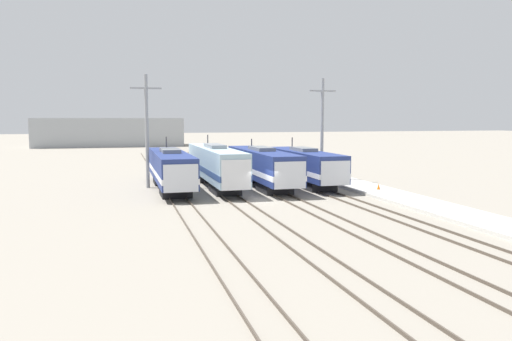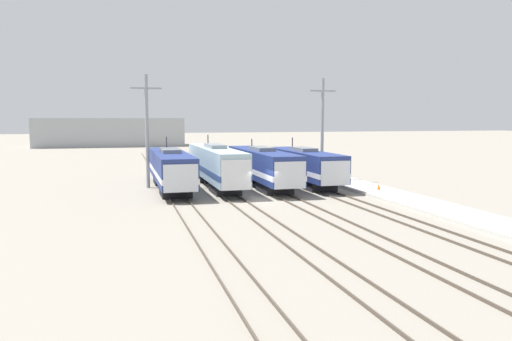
{
  "view_description": "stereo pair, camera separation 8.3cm",
  "coord_description": "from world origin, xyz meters",
  "px_view_note": "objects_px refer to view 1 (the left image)",
  "views": [
    {
      "loc": [
        -11.63,
        -40.68,
        6.95
      ],
      "look_at": [
        -0.27,
        0.88,
        2.43
      ],
      "focal_mm": 35.0,
      "sensor_mm": 36.0,
      "label": 1
    },
    {
      "loc": [
        -11.55,
        -40.71,
        6.95
      ],
      "look_at": [
        -0.27,
        0.88,
        2.43
      ],
      "focal_mm": 35.0,
      "sensor_mm": 36.0,
      "label": 2
    }
  ],
  "objects_px": {
    "locomotive_center_right": "(263,166)",
    "locomotive_far_right": "(305,166)",
    "traffic_cone": "(379,186)",
    "catenary_tower_left": "(147,129)",
    "locomotive_far_left": "(171,169)",
    "catenary_tower_right": "(322,128)",
    "locomotive_center_left": "(216,165)"
  },
  "relations": [
    {
      "from": "locomotive_center_right",
      "to": "locomotive_far_right",
      "type": "xyz_separation_m",
      "value": [
        4.61,
        0.15,
        -0.07
      ]
    },
    {
      "from": "locomotive_center_right",
      "to": "traffic_cone",
      "type": "xyz_separation_m",
      "value": [
        9.4,
        -6.63,
        -1.51
      ]
    },
    {
      "from": "traffic_cone",
      "to": "locomotive_center_right",
      "type": "bearing_deg",
      "value": 144.82
    },
    {
      "from": "locomotive_far_right",
      "to": "traffic_cone",
      "type": "xyz_separation_m",
      "value": [
        4.79,
        -6.77,
        -1.44
      ]
    },
    {
      "from": "catenary_tower_left",
      "to": "locomotive_center_right",
      "type": "bearing_deg",
      "value": -12.39
    },
    {
      "from": "catenary_tower_left",
      "to": "traffic_cone",
      "type": "relative_size",
      "value": 19.76
    },
    {
      "from": "locomotive_far_left",
      "to": "locomotive_center_right",
      "type": "bearing_deg",
      "value": -2.23
    },
    {
      "from": "catenary_tower_right",
      "to": "traffic_cone",
      "type": "bearing_deg",
      "value": -77.9
    },
    {
      "from": "locomotive_center_right",
      "to": "catenary_tower_right",
      "type": "height_order",
      "value": "catenary_tower_right"
    },
    {
      "from": "locomotive_center_left",
      "to": "locomotive_center_right",
      "type": "relative_size",
      "value": 1.07
    },
    {
      "from": "locomotive_far_right",
      "to": "catenary_tower_left",
      "type": "bearing_deg",
      "value": 171.64
    },
    {
      "from": "locomotive_far_left",
      "to": "locomotive_center_right",
      "type": "height_order",
      "value": "locomotive_far_left"
    },
    {
      "from": "locomotive_far_left",
      "to": "traffic_cone",
      "type": "bearing_deg",
      "value": -20.56
    },
    {
      "from": "locomotive_far_left",
      "to": "catenary_tower_right",
      "type": "relative_size",
      "value": 1.56
    },
    {
      "from": "locomotive_center_left",
      "to": "catenary_tower_right",
      "type": "height_order",
      "value": "catenary_tower_right"
    },
    {
      "from": "locomotive_far_right",
      "to": "catenary_tower_left",
      "type": "xyz_separation_m",
      "value": [
        -15.93,
        2.34,
        3.83
      ]
    },
    {
      "from": "locomotive_center_left",
      "to": "locomotive_far_right",
      "type": "xyz_separation_m",
      "value": [
        9.23,
        -1.06,
        -0.2
      ]
    },
    {
      "from": "locomotive_center_right",
      "to": "traffic_cone",
      "type": "distance_m",
      "value": 11.6
    },
    {
      "from": "locomotive_center_left",
      "to": "locomotive_far_right",
      "type": "height_order",
      "value": "locomotive_center_left"
    },
    {
      "from": "catenary_tower_right",
      "to": "traffic_cone",
      "type": "height_order",
      "value": "catenary_tower_right"
    },
    {
      "from": "locomotive_center_right",
      "to": "locomotive_far_right",
      "type": "bearing_deg",
      "value": 1.8
    },
    {
      "from": "locomotive_center_right",
      "to": "catenary_tower_left",
      "type": "relative_size",
      "value": 1.6
    },
    {
      "from": "catenary_tower_left",
      "to": "traffic_cone",
      "type": "distance_m",
      "value": 23.23
    },
    {
      "from": "catenary_tower_right",
      "to": "traffic_cone",
      "type": "distance_m",
      "value": 10.71
    },
    {
      "from": "locomotive_far_left",
      "to": "catenary_tower_left",
      "type": "bearing_deg",
      "value": 134.42
    },
    {
      "from": "locomotive_far_left",
      "to": "traffic_cone",
      "type": "height_order",
      "value": "locomotive_far_left"
    },
    {
      "from": "locomotive_center_right",
      "to": "locomotive_far_right",
      "type": "relative_size",
      "value": 1.1
    },
    {
      "from": "traffic_cone",
      "to": "catenary_tower_left",
      "type": "bearing_deg",
      "value": 156.26
    },
    {
      "from": "locomotive_center_left",
      "to": "traffic_cone",
      "type": "height_order",
      "value": "locomotive_center_left"
    },
    {
      "from": "locomotive_far_left",
      "to": "locomotive_center_right",
      "type": "xyz_separation_m",
      "value": [
        9.23,
        -0.36,
        0.03
      ]
    },
    {
      "from": "locomotive_far_right",
      "to": "catenary_tower_right",
      "type": "relative_size",
      "value": 1.45
    },
    {
      "from": "locomotive_far_left",
      "to": "catenary_tower_right",
      "type": "height_order",
      "value": "catenary_tower_right"
    }
  ]
}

